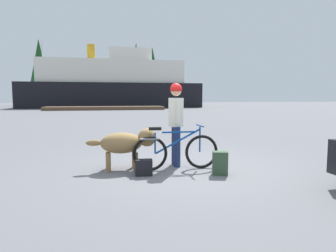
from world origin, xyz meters
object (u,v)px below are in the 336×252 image
at_px(bicycle, 176,151).
at_px(person_cyclist, 176,116).
at_px(backpack, 220,163).
at_px(ferry_boat, 113,85).
at_px(sailboat_moored, 44,104).
at_px(dog, 126,143).
at_px(handbag_pannier, 144,167).

height_order(bicycle, person_cyclist, person_cyclist).
distance_m(backpack, ferry_boat, 39.27).
xyz_separation_m(bicycle, sailboat_moored, (-10.36, 40.32, 0.12)).
height_order(ferry_boat, sailboat_moored, sailboat_moored).
xyz_separation_m(dog, sailboat_moored, (-9.39, 40.08, -0.05)).
height_order(bicycle, sailboat_moored, sailboat_moored).
bearing_deg(person_cyclist, handbag_pannier, -140.26).
bearing_deg(bicycle, backpack, -35.77).
distance_m(backpack, handbag_pannier, 1.44).
height_order(person_cyclist, ferry_boat, ferry_boat).
bearing_deg(ferry_boat, sailboat_moored, 170.33).
bearing_deg(backpack, sailboat_moored, 105.19).
relative_size(ferry_boat, sailboat_moored, 2.59).
height_order(bicycle, backpack, bicycle).
bearing_deg(person_cyclist, bicycle, -104.41).
distance_m(person_cyclist, backpack, 1.39).
xyz_separation_m(backpack, handbag_pannier, (-1.42, 0.24, -0.07)).
xyz_separation_m(dog, handbag_pannier, (0.28, -0.54, -0.39)).
bearing_deg(sailboat_moored, ferry_boat, -9.67).
distance_m(dog, backpack, 1.90).
bearing_deg(backpack, bicycle, 144.23).
distance_m(dog, sailboat_moored, 41.16).
xyz_separation_m(person_cyclist, handbag_pannier, (-0.77, -0.64, -0.92)).
xyz_separation_m(backpack, ferry_boat, (-1.04, 39.14, 3.00)).
relative_size(dog, ferry_boat, 0.06).
distance_m(ferry_boat, sailboat_moored, 10.56).
xyz_separation_m(person_cyclist, dog, (-1.06, -0.11, -0.52)).
xyz_separation_m(handbag_pannier, ferry_boat, (0.38, 38.90, 3.07)).
bearing_deg(dog, ferry_boat, 89.00).
xyz_separation_m(person_cyclist, backpack, (0.65, -0.88, -0.85)).
xyz_separation_m(bicycle, ferry_boat, (-0.30, 38.61, 2.84)).
height_order(dog, backpack, dog).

